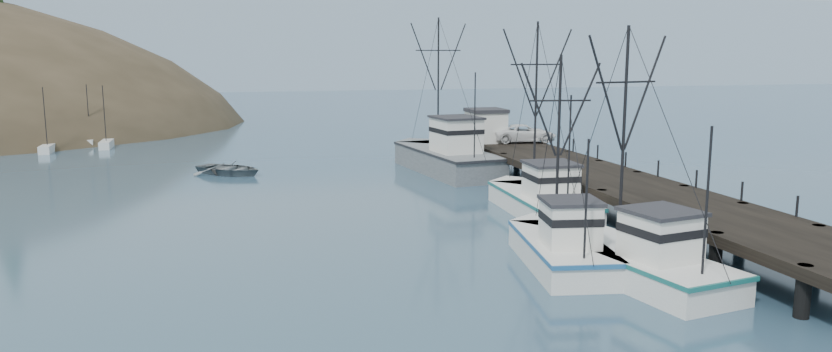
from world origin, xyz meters
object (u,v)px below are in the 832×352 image
at_px(pickup_truck, 524,133).
at_px(trawler_mid, 560,247).
at_px(pier_shed, 486,125).
at_px(trawler_near, 634,260).
at_px(trawler_far, 540,199).
at_px(motorboat, 230,174).
at_px(pier, 600,178).
at_px(work_vessel, 445,156).

bearing_deg(pickup_truck, trawler_mid, 166.64).
height_order(trawler_mid, pickup_truck, trawler_mid).
distance_m(pier_shed, pickup_truck, 3.23).
bearing_deg(trawler_near, trawler_far, 83.84).
height_order(trawler_near, motorboat, trawler_near).
bearing_deg(pier, motorboat, 141.71).
relative_size(trawler_near, pickup_truck, 2.04).
height_order(pier, trawler_near, trawler_near).
relative_size(trawler_near, trawler_far, 0.95).
relative_size(trawler_mid, pickup_truck, 1.82).
bearing_deg(trawler_mid, pier, 54.65).
relative_size(trawler_near, motorboat, 1.94).
distance_m(trawler_mid, trawler_far, 10.82).
relative_size(pier, motorboat, 7.74).
height_order(trawler_mid, pier_shed, trawler_mid).
height_order(pier, motorboat, pier).
relative_size(trawler_mid, pier_shed, 3.06).
relative_size(pier, trawler_mid, 4.49).
relative_size(trawler_near, work_vessel, 0.74).
bearing_deg(work_vessel, trawler_far, -86.11).
distance_m(pier, trawler_near, 15.44).
bearing_deg(pier_shed, pickup_truck, -18.36).
bearing_deg(trawler_far, trawler_mid, -108.97).
relative_size(trawler_far, motorboat, 2.05).
bearing_deg(trawler_near, work_vessel, 89.40).
distance_m(trawler_near, trawler_mid, 3.43).
distance_m(trawler_far, motorboat, 26.12).
bearing_deg(trawler_near, pier, 66.97).
bearing_deg(work_vessel, pier, -68.82).
height_order(trawler_mid, motorboat, trawler_mid).
distance_m(trawler_near, pickup_truck, 31.15).
bearing_deg(work_vessel, trawler_mid, -95.27).
bearing_deg(pier_shed, trawler_mid, -103.15).
bearing_deg(trawler_near, trawler_mid, 128.16).
distance_m(trawler_near, pier_shed, 31.59).
bearing_deg(pickup_truck, pier_shed, 77.64).
xyz_separation_m(trawler_mid, work_vessel, (2.42, 26.26, 0.41)).
distance_m(pier, pickup_truck, 16.08).
height_order(trawler_mid, work_vessel, work_vessel).
bearing_deg(work_vessel, motorboat, 169.87).
relative_size(pier, work_vessel, 2.94).
bearing_deg(pier, trawler_far, -164.80).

